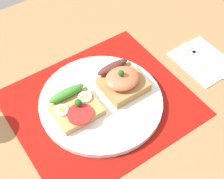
% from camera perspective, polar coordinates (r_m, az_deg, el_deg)
% --- Properties ---
extents(ground_plane, '(1.20, 0.90, 0.03)m').
position_cam_1_polar(ground_plane, '(0.77, -1.83, -3.19)').
color(ground_plane, '#A07147').
extents(placemat, '(0.39, 0.34, 0.00)m').
position_cam_1_polar(placemat, '(0.76, -1.86, -2.40)').
color(placemat, '#9B110A').
rests_on(placemat, ground_plane).
extents(plate, '(0.28, 0.28, 0.01)m').
position_cam_1_polar(plate, '(0.75, -1.88, -2.04)').
color(plate, white).
rests_on(plate, placemat).
extents(sandwich_egg_tomato, '(0.10, 0.10, 0.04)m').
position_cam_1_polar(sandwich_egg_tomato, '(0.72, -6.16, -3.09)').
color(sandwich_egg_tomato, tan).
rests_on(sandwich_egg_tomato, plate).
extents(sandwich_salmon, '(0.10, 0.10, 0.06)m').
position_cam_1_polar(sandwich_salmon, '(0.75, 1.78, 1.44)').
color(sandwich_salmon, '#AA7E46').
rests_on(sandwich_salmon, plate).
extents(napkin, '(0.11, 0.14, 0.01)m').
position_cam_1_polar(napkin, '(0.88, 15.06, 4.78)').
color(napkin, white).
rests_on(napkin, ground_plane).
extents(fork, '(0.02, 0.15, 0.00)m').
position_cam_1_polar(fork, '(0.87, 15.02, 4.97)').
color(fork, '#B7B7BC').
rests_on(fork, napkin).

